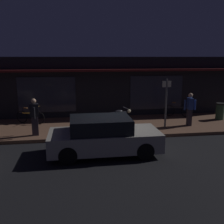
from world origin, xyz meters
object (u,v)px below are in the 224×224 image
Objects in this scene: person_bystander at (190,109)px; sign_post at (166,100)px; bicycle_extra at (178,110)px; trash_bin at (220,111)px; motorcycle at (117,118)px; person_photographer at (34,116)px; bicycle_parked at (30,117)px; parked_car_far at (103,136)px.

person_bystander is 1.39m from sign_post.
sign_post is (-1.52, -2.09, 1.00)m from bicycle_extra.
trash_bin is (2.27, 0.99, -0.41)m from person_bystander.
motorcycle is 2.58m from sign_post.
person_bystander reaches higher than bicycle_extra.
bicycle_extra is 0.89× the size of person_photographer.
bicycle_parked is at bearing -176.95° from bicycle_extra.
bicycle_extra is 8.21m from person_photographer.
person_photographer is 0.70× the size of sign_post.
motorcycle is at bearing 177.55° from person_bystander.
sign_post is 0.58× the size of parked_car_far.
person_photographer is 0.41× the size of parked_car_far.
bicycle_extra is (3.95, 1.85, -0.14)m from motorcycle.
motorcycle is 1.13× the size of bicycle_extra.
trash_bin is 0.23× the size of parked_car_far.
parked_car_far is (3.37, -4.49, 0.20)m from bicycle_parked.
bicycle_extra is 2.77m from sign_post.
trash_bin is 8.02m from parked_car_far.
person_bystander is at bearing 3.27° from sign_post.
bicycle_parked is at bearing 104.58° from person_photographer.
person_bystander is at bearing -10.95° from bicycle_parked.
bicycle_parked is (-4.38, 1.41, -0.14)m from motorcycle.
person_photographer is 1.80× the size of trash_bin.
sign_post is (6.80, -1.64, 1.00)m from bicycle_parked.
motorcycle is at bearing 11.42° from person_photographer.
parked_car_far is (-1.01, -3.08, 0.06)m from motorcycle.
person_bystander is (-0.22, -2.01, 0.52)m from bicycle_extra.
motorcycle is 4.60m from bicycle_parked.
person_bystander is 0.70× the size of sign_post.
bicycle_extra is 2.09m from person_bystander.
bicycle_parked is at bearing 169.05° from person_bystander.
parked_car_far is at bearing -108.14° from motorcycle.
bicycle_extra is 0.62× the size of sign_post.
person_photographer is at bearing 140.56° from parked_car_far.
trash_bin is at bearing 23.51° from person_bystander.
motorcycle reaches higher than trash_bin.
parked_car_far is at bearing -135.13° from bicycle_extra.
person_photographer is 7.56m from person_bystander.
sign_post reaches higher than bicycle_extra.
bicycle_parked is 1.04× the size of bicycle_extra.
motorcycle is 1.00× the size of person_photographer.
bicycle_parked is 7.07m from sign_post.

